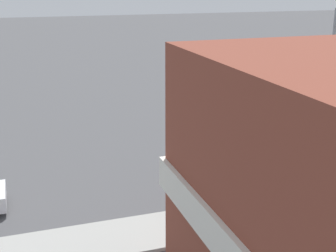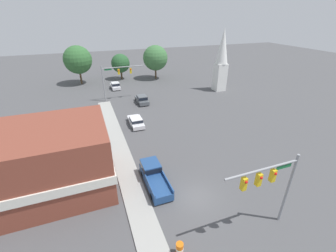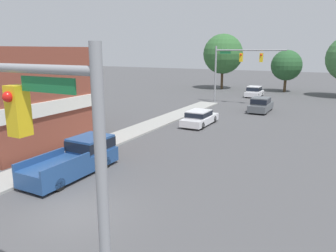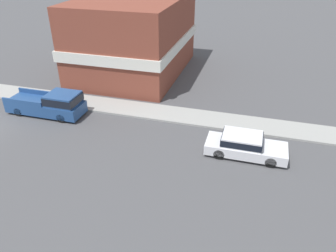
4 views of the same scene
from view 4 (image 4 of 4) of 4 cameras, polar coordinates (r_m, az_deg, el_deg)
sidewalk_curb at (r=29.80m, az=-22.63°, el=4.96°), size 2.40×60.00×0.14m
car_lead at (r=20.22m, az=13.14°, el=-3.17°), size 1.88×4.81×1.39m
pickup_truck_parked at (r=25.66m, az=-19.62°, el=3.68°), size 1.98×5.80×1.82m
corner_brick_building at (r=32.18m, az=-5.96°, el=15.21°), size 12.88×9.24×6.93m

